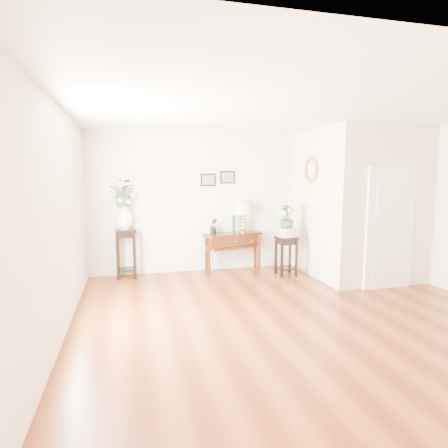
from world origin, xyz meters
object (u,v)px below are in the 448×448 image
object	(u,v)px
console_table	(233,252)
plant_stand_a	(126,253)
plant_stand_b	(286,256)
table_lamp	(243,215)

from	to	relation	value
console_table	plant_stand_a	bearing A→B (deg)	164.29
console_table	plant_stand_b	size ratio (longest dim) A/B	1.53
console_table	table_lamp	size ratio (longest dim) A/B	1.81
console_table	table_lamp	distance (m)	0.77
console_table	plant_stand_b	xyz separation A→B (m)	(0.92, -0.58, -0.01)
plant_stand_a	plant_stand_b	size ratio (longest dim) A/B	1.22
console_table	plant_stand_a	world-z (taller)	plant_stand_a
plant_stand_a	plant_stand_b	distance (m)	3.08
table_lamp	plant_stand_a	world-z (taller)	table_lamp
table_lamp	console_table	bearing A→B (deg)	180.00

